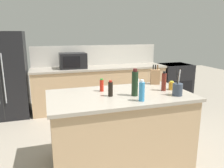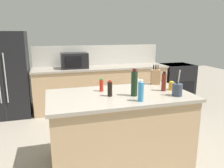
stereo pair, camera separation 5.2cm
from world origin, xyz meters
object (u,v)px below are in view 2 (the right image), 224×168
Objects in this scene: utensil_crock at (177,89)px; dish_soap_bottle at (141,91)px; honey_jar at (171,86)px; soy_sauce_bottle at (110,89)px; refrigerator at (6,75)px; salt_shaker at (137,83)px; range_oven at (176,82)px; vinegar_bottle at (164,82)px; microwave at (74,61)px; knife_block at (155,77)px; wine_bottle at (134,83)px; hot_sauce_bottle at (101,85)px.

utensil_crock is 1.32× the size of dish_soap_bottle.
utensil_crock is 0.28m from honey_jar.
soy_sauce_bottle reaches higher than honey_jar.
soy_sauce_bottle is at bearing -56.22° from refrigerator.
salt_shaker is 0.61m from soy_sauce_bottle.
vinegar_bottle is (-1.61, -2.21, 0.59)m from range_oven.
dish_soap_bottle is at bearing -45.61° from soy_sauce_bottle.
refrigerator is at bearing 177.87° from microwave.
refrigerator is 3.03m from knife_block.
dish_soap_bottle reaches higher than salt_shaker.
knife_block is at bearing 42.12° from wine_bottle.
dish_soap_bottle is (0.28, -0.29, 0.02)m from soy_sauce_bottle.
salt_shaker is at bearing 142.25° from honey_jar.
hot_sauce_bottle reaches higher than salt_shaker.
range_oven is 2.47m from knife_block.
vinegar_bottle is at bearing -126.15° from range_oven.
salt_shaker is 0.37× the size of wine_bottle.
wine_bottle is (-0.50, 0.15, 0.07)m from utensil_crock.
wine_bottle is at bearing 163.68° from utensil_crock.
wine_bottle is (-0.53, -0.48, 0.04)m from knife_block.
honey_jar is (0.87, 0.05, -0.04)m from soy_sauce_bottle.
dish_soap_bottle is 0.94× the size of vinegar_bottle.
hot_sauce_bottle is at bearing 100.00° from soy_sauce_bottle.
vinegar_bottle is (0.46, 0.11, -0.04)m from wine_bottle.
microwave reaches higher than range_oven.
microwave is at bearing 93.18° from hot_sauce_bottle.
salt_shaker is (-1.86, -1.91, 0.53)m from range_oven.
salt_shaker is at bearing -43.82° from refrigerator.
microwave is 4.81× the size of honey_jar.
microwave is 2.64m from utensil_crock.
knife_block is 1.48× the size of soy_sauce_bottle.
hot_sauce_bottle is 0.70× the size of dish_soap_bottle.
range_oven is at bearing 68.94° from knife_block.
salt_shaker is 1.07× the size of honey_jar.
microwave reaches higher than knife_block.
refrigerator is at bearing 126.09° from hot_sauce_bottle.
knife_block is at bearing 79.36° from vinegar_bottle.
wine_bottle is at bearing -13.16° from soy_sauce_bottle.
hot_sauce_bottle is at bearing 136.26° from wine_bottle.
wine_bottle is (-2.07, -2.32, 0.63)m from range_oven.
dish_soap_bottle reaches higher than honey_jar.
dish_soap_bottle is (-0.01, -0.22, -0.04)m from wine_bottle.
salt_shaker is 0.47m from honey_jar.
dish_soap_bottle is (-0.22, -0.63, 0.06)m from salt_shaker.
hot_sauce_bottle is at bearing -150.33° from knife_block.
soy_sauce_bottle is (-0.79, 0.21, 0.01)m from utensil_crock.
wine_bottle is 0.47m from vinegar_bottle.
salt_shaker reaches higher than range_oven.
wine_bottle is at bearing -166.86° from vinegar_bottle.
utensil_crock is at bearing -69.02° from microwave.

